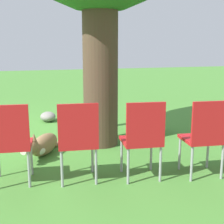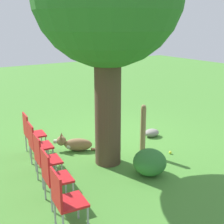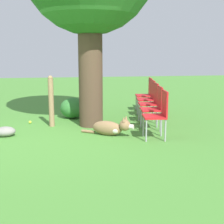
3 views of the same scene
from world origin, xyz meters
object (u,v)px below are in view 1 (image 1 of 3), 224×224
Objects in this scene: red_chair_1 at (78,137)px; red_chair_2 at (143,136)px; dog at (42,145)px; tennis_ball at (103,120)px; red_chair_0 at (10,139)px; red_chair_3 at (205,134)px; fence_post at (92,99)px.

red_chair_1 and red_chair_2 have the same top height.
dog is 2.20m from tennis_ball.
dog is at bearing -17.29° from red_chair_0.
tennis_ball is (-2.86, 0.31, -0.50)m from red_chair_2.
red_chair_3 reaches higher than dog.
dog is 2.24m from red_chair_3.
fence_post is 1.22× the size of red_chair_0.
fence_post is 2.60m from red_chair_3.
tennis_ball is (-2.72, 1.03, -0.50)m from red_chair_1.
dog is 0.87× the size of fence_post.
red_chair_2 is at bearing 1.26° from fence_post.
red_chair_0 is 2.22m from red_chair_3.
red_chair_3 is at bearing 7.90° from tennis_ball.
red_chair_0 reaches higher than dog.
red_chair_1 is at bearing -17.00° from fence_post.
fence_post is at bearing 7.90° from red_chair_2.
red_chair_1 reaches higher than dog.
fence_post is 1.22× the size of red_chair_1.
red_chair_2 is 13.83× the size of tennis_ball.
fence_post is 2.30m from red_chair_1.
tennis_ball is at bearing -14.16° from red_chair_1.
red_chair_2 is at bearing -94.28° from red_chair_0.
red_chair_3 is 13.83× the size of tennis_ball.
dog is at bearing -38.71° from tennis_ball.
red_chair_0 is at bearing 85.72° from red_chair_1.
red_chair_1 is 1.00× the size of red_chair_3.
red_chair_2 is 1.00× the size of red_chair_3.
tennis_ball is (-0.52, 0.36, -0.55)m from fence_post.
fence_post is at bearing -34.85° from tennis_ball.
fence_post is 16.93× the size of tennis_ball.
red_chair_0 and red_chair_3 have the same top height.
red_chair_3 reaches higher than tennis_ball.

